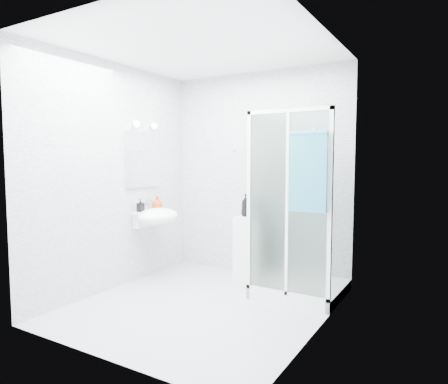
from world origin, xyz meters
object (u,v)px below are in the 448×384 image
Objects in this scene: storage_cabinet at (251,248)px; soap_dispenser_black at (140,205)px; soap_dispenser_orange at (157,203)px; shower_enclosure at (292,255)px; wall_basin at (156,216)px; hand_towel at (308,170)px; shampoo_bottle_b at (257,206)px; shampoo_bottle_a at (246,205)px.

storage_cabinet is 5.09× the size of soap_dispenser_black.
soap_dispenser_orange is 1.13× the size of soap_dispenser_black.
shower_enclosure is 3.57× the size of wall_basin.
soap_dispenser_orange is (-2.06, 0.22, -0.45)m from hand_towel.
wall_basin is at bearing -55.41° from soap_dispenser_orange.
shower_enclosure is at bearing -19.70° from storage_cabinet.
shampoo_bottle_b is at bearing 33.16° from soap_dispenser_black.
wall_basin is at bearing -147.44° from shampoo_bottle_a.
shower_enclosure is 2.57× the size of hand_towel.
shampoo_bottle_b is at bearing 23.32° from soap_dispenser_orange.
shampoo_bottle_a is (-0.07, 0.00, 0.53)m from storage_cabinet.
shampoo_bottle_a reaches higher than wall_basin.
wall_basin is at bearing 48.65° from soap_dispenser_black.
soap_dispenser_black reaches higher than storage_cabinet.
shower_enclosure is 1.72m from wall_basin.
wall_basin is 0.23m from soap_dispenser_orange.
wall_basin is at bearing 177.52° from hand_towel.
soap_dispenser_black is (-1.20, -0.78, 0.02)m from shampoo_bottle_b.
shampoo_bottle_a is 1.78× the size of soap_dispenser_black.
wall_basin is 1.26m from shampoo_bottle_b.
hand_towel is 1.24m from shampoo_bottle_b.
soap_dispenser_orange reaches higher than wall_basin.
soap_dispenser_black is at bearing -146.84° from shampoo_bottle_b.
shower_enclosure reaches higher than shampoo_bottle_b.
shower_enclosure is at bearing -21.26° from shampoo_bottle_a.
storage_cabinet is at bearing 22.58° from soap_dispenser_orange.
soap_dispenser_black reaches higher than wall_basin.
storage_cabinet is at bearing -0.25° from shampoo_bottle_a.
shampoo_bottle_b is 1.43m from soap_dispenser_black.
shower_enclosure is 1.83m from soap_dispenser_orange.
shampoo_bottle_a is at bearing -176.56° from storage_cabinet.
hand_towel reaches higher than storage_cabinet.
wall_basin is at bearing -169.19° from shower_enclosure.
soap_dispenser_black is (-2.09, -0.06, -0.46)m from hand_towel.
shampoo_bottle_b is 1.66× the size of soap_dispenser_black.
soap_dispenser_black is (-1.78, -0.46, 0.49)m from shower_enclosure.
shampoo_bottle_a is at bearing 34.87° from soap_dispenser_black.
shower_enclosure is at bearing -29.17° from shampoo_bottle_b.
shower_enclosure is at bearing 127.55° from hand_towel.
wall_basin is 1.12m from shampoo_bottle_a.
shampoo_bottle_a is (0.93, 0.60, 0.13)m from wall_basin.
shower_enclosure is at bearing 5.82° from soap_dispenser_orange.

